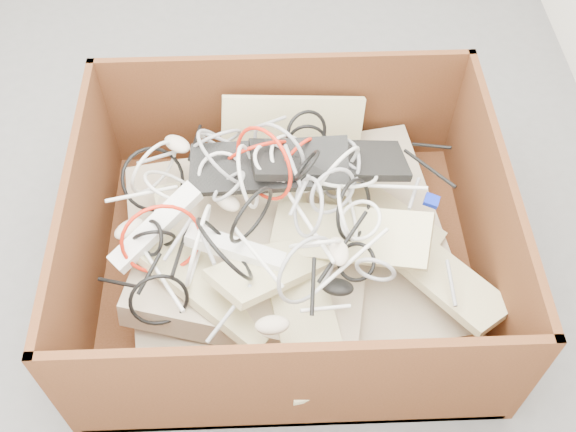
{
  "coord_description": "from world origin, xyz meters",
  "views": [
    {
      "loc": [
        0.16,
        -1.54,
        2.01
      ],
      "look_at": [
        0.21,
        -0.26,
        0.3
      ],
      "focal_mm": 42.24,
      "sensor_mm": 36.0,
      "label": 1
    }
  ],
  "objects_px": {
    "cardboard_box": "(282,252)",
    "vga_plug": "(431,201)",
    "power_strip_right": "(235,249)",
    "power_strip_left": "(156,227)"
  },
  "relations": [
    {
      "from": "power_strip_right",
      "to": "cardboard_box",
      "type": "bearing_deg",
      "value": 56.45
    },
    {
      "from": "power_strip_right",
      "to": "vga_plug",
      "type": "height_order",
      "value": "power_strip_right"
    },
    {
      "from": "vga_plug",
      "to": "power_strip_left",
      "type": "bearing_deg",
      "value": -153.36
    },
    {
      "from": "power_strip_left",
      "to": "power_strip_right",
      "type": "xyz_separation_m",
      "value": [
        0.23,
        -0.06,
        -0.04
      ]
    },
    {
      "from": "cardboard_box",
      "to": "power_strip_left",
      "type": "distance_m",
      "value": 0.45
    },
    {
      "from": "cardboard_box",
      "to": "vga_plug",
      "type": "relative_size",
      "value": 29.24
    },
    {
      "from": "cardboard_box",
      "to": "power_strip_left",
      "type": "height_order",
      "value": "cardboard_box"
    },
    {
      "from": "power_strip_left",
      "to": "vga_plug",
      "type": "distance_m",
      "value": 0.85
    },
    {
      "from": "power_strip_left",
      "to": "power_strip_right",
      "type": "distance_m",
      "value": 0.25
    },
    {
      "from": "cardboard_box",
      "to": "vga_plug",
      "type": "distance_m",
      "value": 0.52
    }
  ]
}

